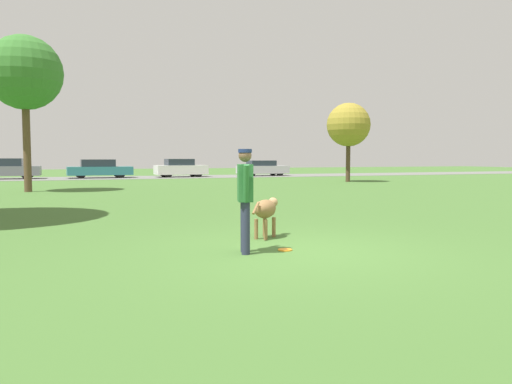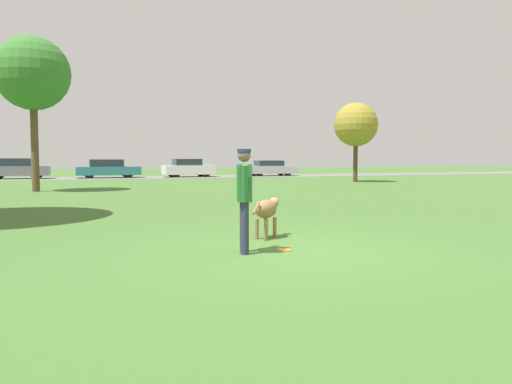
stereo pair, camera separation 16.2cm
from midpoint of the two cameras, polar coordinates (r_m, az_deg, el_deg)
ground_plane at (r=7.93m, az=4.63°, el=-6.80°), size 120.00×120.00×0.00m
far_road_strip at (r=37.80m, az=-14.61°, el=1.60°), size 120.00×6.00×0.01m
person at (r=7.66m, az=-0.75°, el=-0.04°), size 0.31×0.65×1.61m
dog at (r=9.17m, az=1.74°, el=-2.09°), size 0.78×0.76×0.72m
frisbee at (r=8.02m, az=3.86°, el=-6.62°), size 0.23×0.23×0.02m
tree_far_right at (r=30.94m, az=11.50°, el=7.52°), size 2.63×2.63×4.78m
tree_far_left at (r=23.92m, az=-23.99°, el=12.20°), size 3.14×3.14×6.66m
parked_car_grey at (r=38.21m, az=-25.56°, el=2.41°), size 4.21×1.79×1.42m
parked_car_teal at (r=37.78m, az=-16.47°, el=2.56°), size 4.57×1.95×1.34m
parked_car_white at (r=38.27m, az=-7.63°, el=2.72°), size 3.88×1.97×1.38m
parked_car_silver at (r=40.24m, az=1.72°, el=2.73°), size 4.02×1.74×1.24m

